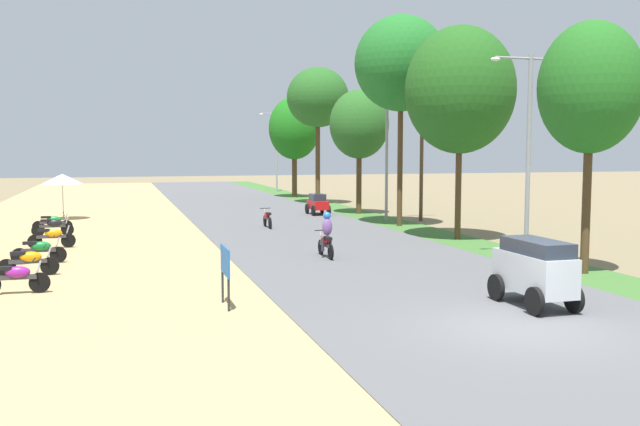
% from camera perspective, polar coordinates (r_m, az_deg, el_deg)
% --- Properties ---
extents(ground_plane, '(180.00, 180.00, 0.00)m').
position_cam_1_polar(ground_plane, '(15.93, 15.90, -9.37)').
color(ground_plane, '#7A6B4C').
extents(road_strip, '(9.00, 140.00, 0.08)m').
position_cam_1_polar(road_strip, '(15.92, 15.90, -9.23)').
color(road_strip, '#565659').
rests_on(road_strip, ground).
extents(parked_motorbike_nearest, '(1.80, 0.54, 0.94)m').
position_cam_1_polar(parked_motorbike_nearest, '(20.57, -23.56, -4.74)').
color(parked_motorbike_nearest, black).
rests_on(parked_motorbike_nearest, dirt_shoulder).
extents(parked_motorbike_second, '(1.80, 0.54, 0.94)m').
position_cam_1_polar(parked_motorbike_second, '(23.31, -22.64, -3.57)').
color(parked_motorbike_second, black).
rests_on(parked_motorbike_second, dirt_shoulder).
extents(parked_motorbike_third, '(1.80, 0.54, 0.94)m').
position_cam_1_polar(parked_motorbike_third, '(25.70, -21.90, -2.76)').
color(parked_motorbike_third, black).
rests_on(parked_motorbike_third, dirt_shoulder).
extents(parked_motorbike_fourth, '(1.80, 0.54, 0.94)m').
position_cam_1_polar(parked_motorbike_fourth, '(29.49, -21.00, -1.74)').
color(parked_motorbike_fourth, black).
rests_on(parked_motorbike_fourth, dirt_shoulder).
extents(parked_motorbike_fifth, '(1.80, 0.54, 0.94)m').
position_cam_1_polar(parked_motorbike_fifth, '(33.48, -20.92, -0.94)').
color(parked_motorbike_fifth, black).
rests_on(parked_motorbike_fifth, dirt_shoulder).
extents(parked_motorbike_sixth, '(1.80, 0.54, 0.94)m').
position_cam_1_polar(parked_motorbike_sixth, '(35.08, -20.94, -0.68)').
color(parked_motorbike_sixth, black).
rests_on(parked_motorbike_sixth, dirt_shoulder).
extents(street_signboard, '(0.06, 1.30, 1.50)m').
position_cam_1_polar(street_signboard, '(17.44, -7.74, -4.23)').
color(street_signboard, '#262628').
rests_on(street_signboard, dirt_shoulder).
extents(vendor_umbrella, '(2.20, 2.20, 2.52)m').
position_cam_1_polar(vendor_umbrella, '(41.14, -20.28, 2.62)').
color(vendor_umbrella, '#99999E').
rests_on(vendor_umbrella, dirt_shoulder).
extents(median_tree_nearest, '(3.18, 3.18, 7.82)m').
position_cam_1_polar(median_tree_nearest, '(23.36, 21.19, 9.46)').
color(median_tree_nearest, '#4C351E').
rests_on(median_tree_nearest, median_strip).
extents(median_tree_second, '(4.69, 4.69, 9.11)m').
position_cam_1_polar(median_tree_second, '(30.73, 11.35, 9.80)').
color(median_tree_second, '#4C351E').
rests_on(median_tree_second, median_strip).
extents(median_tree_third, '(4.65, 4.65, 10.54)m').
position_cam_1_polar(median_tree_third, '(35.84, 6.63, 12.00)').
color(median_tree_third, '#4C351E').
rests_on(median_tree_third, median_strip).
extents(median_tree_fourth, '(3.57, 3.57, 7.45)m').
position_cam_1_polar(median_tree_fourth, '(42.20, 3.22, 7.21)').
color(median_tree_fourth, '#4C351E').
rests_on(median_tree_fourth, median_strip).
extents(median_tree_fifth, '(4.38, 4.38, 9.63)m').
position_cam_1_polar(median_tree_fifth, '(49.86, -0.18, 9.37)').
color(median_tree_fifth, '#4C351E').
rests_on(median_tree_fifth, median_strip).
extents(median_tree_sixth, '(4.12, 4.12, 8.08)m').
position_cam_1_polar(median_tree_sixth, '(56.61, -2.11, 6.90)').
color(median_tree_sixth, '#4C351E').
rests_on(median_tree_sixth, median_strip).
extents(streetlamp_near, '(3.16, 0.20, 7.21)m').
position_cam_1_polar(streetlamp_near, '(25.98, 16.67, 5.67)').
color(streetlamp_near, gray).
rests_on(streetlamp_near, median_strip).
extents(streetlamp_mid, '(3.16, 0.20, 7.96)m').
position_cam_1_polar(streetlamp_mid, '(38.13, 5.48, 6.24)').
color(streetlamp_mid, gray).
rests_on(streetlamp_mid, median_strip).
extents(streetlamp_far, '(3.16, 0.20, 7.25)m').
position_cam_1_polar(streetlamp_far, '(64.18, -3.56, 5.52)').
color(streetlamp_far, gray).
rests_on(streetlamp_far, median_strip).
extents(utility_pole_near, '(1.80, 0.20, 9.12)m').
position_cam_1_polar(utility_pole_near, '(38.75, 8.31, 6.36)').
color(utility_pole_near, brown).
rests_on(utility_pole_near, ground).
extents(car_van_silver, '(1.19, 2.41, 1.67)m').
position_cam_1_polar(car_van_silver, '(18.03, 17.09, -4.37)').
color(car_van_silver, '#B7BCC1').
rests_on(car_van_silver, road_strip).
extents(car_hatchback_red, '(1.04, 2.00, 1.23)m').
position_cam_1_polar(car_hatchback_red, '(41.42, -0.19, 0.80)').
color(car_hatchback_red, red).
rests_on(car_hatchback_red, road_strip).
extents(motorbike_foreground_rider, '(0.54, 1.80, 1.66)m').
position_cam_1_polar(motorbike_foreground_rider, '(25.01, 0.50, -1.89)').
color(motorbike_foreground_rider, black).
rests_on(motorbike_foreground_rider, road_strip).
extents(motorbike_ahead_second, '(0.54, 1.80, 0.94)m').
position_cam_1_polar(motorbike_ahead_second, '(34.68, -4.32, -0.38)').
color(motorbike_ahead_second, black).
rests_on(motorbike_ahead_second, road_strip).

